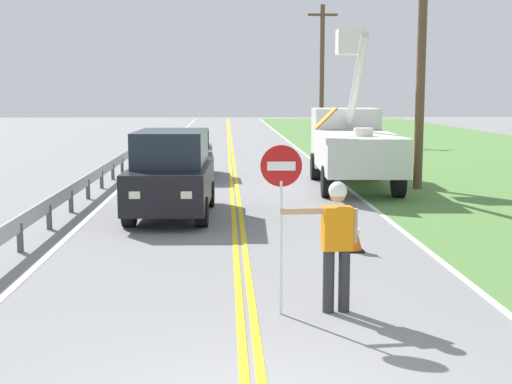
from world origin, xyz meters
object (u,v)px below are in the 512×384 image
Objects in this scene: flagger_worker at (336,238)px; oncoming_suv_nearest at (172,173)px; utility_bucket_truck at (352,143)px; stop_sign_paddle at (281,191)px; utility_pole_near at (421,62)px; utility_pole_mid at (322,71)px; oncoming_sedan_second at (186,154)px; traffic_cone_lead at (353,234)px.

flagger_worker is 0.39× the size of oncoming_suv_nearest.
utility_bucket_truck is at bearing 45.53° from oncoming_suv_nearest.
utility_bucket_truck is at bearing 76.08° from stop_sign_paddle.
utility_pole_mid reaches higher than utility_pole_near.
utility_bucket_truck reaches higher than stop_sign_paddle.
flagger_worker is 34.94m from utility_pole_mid.
utility_pole_near is at bearing 70.26° from flagger_worker.
oncoming_suv_nearest is at bearing -105.17° from utility_pole_mid.
flagger_worker is 0.26× the size of utility_bucket_truck.
stop_sign_paddle is (-0.77, -0.07, 0.66)m from flagger_worker.
stop_sign_paddle is 0.34× the size of utility_bucket_truck.
oncoming_sedan_second is at bearing 97.54° from stop_sign_paddle.
stop_sign_paddle is at bearing -112.64° from utility_pole_near.
utility_pole_near is at bearing 67.36° from stop_sign_paddle.
stop_sign_paddle reaches higher than flagger_worker.
traffic_cone_lead is (-1.65, -9.59, -1.06)m from utility_bucket_truck.
utility_bucket_truck is (3.34, 13.47, -0.31)m from stop_sign_paddle.
utility_bucket_truck is 21.38m from utility_pole_mid.
flagger_worker is at bearing -109.74° from utility_pole_near.
utility_pole_near is (7.37, 4.75, 2.87)m from oncoming_suv_nearest.
oncoming_sedan_second is (-5.48, 2.75, -0.57)m from utility_bucket_truck.
traffic_cone_lead is at bearing -99.73° from utility_bucket_truck.
stop_sign_paddle is at bearing -82.46° from oncoming_sedan_second.
utility_pole_mid is at bearing 83.57° from traffic_cone_lead.
flagger_worker is at bearing -70.31° from oncoming_suv_nearest.
flagger_worker is at bearing -100.86° from utility_bucket_truck.
utility_pole_near is (4.54, 12.65, 2.89)m from flagger_worker.
stop_sign_paddle is 4.45m from traffic_cone_lead.
oncoming_suv_nearest is (-2.06, 7.97, -0.65)m from stop_sign_paddle.
oncoming_suv_nearest is 8.25m from oncoming_sedan_second.
utility_pole_mid is (1.82, 21.11, 2.89)m from utility_bucket_truck.
flagger_worker is at bearing 5.06° from stop_sign_paddle.
oncoming_suv_nearest is 1.12× the size of oncoming_sedan_second.
stop_sign_paddle is at bearing -75.50° from oncoming_suv_nearest.
utility_pole_mid reaches higher than traffic_cone_lead.
utility_pole_mid is (4.39, 34.51, 3.25)m from flagger_worker.
oncoming_sedan_second is 5.93× the size of traffic_cone_lead.
utility_pole_near is at bearing -89.60° from utility_pole_mid.
oncoming_suv_nearest reaches higher than oncoming_sedan_second.
utility_pole_near is at bearing 67.77° from traffic_cone_lead.
utility_pole_mid is at bearing 85.08° from utility_bucket_truck.
traffic_cone_lead is (3.75, -4.09, -0.72)m from oncoming_suv_nearest.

